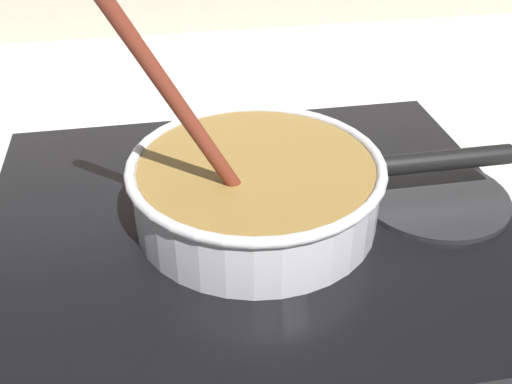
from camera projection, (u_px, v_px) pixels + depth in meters
ground at (189, 365)px, 0.52m from camera, size 2.40×1.60×0.04m
hob_plate at (256, 222)px, 0.64m from camera, size 0.56×0.48×0.01m
burner_ring at (256, 215)px, 0.64m from camera, size 0.17×0.17×0.01m
spare_burner at (433, 196)px, 0.67m from camera, size 0.16×0.16×0.01m
cooking_pan at (257, 188)px, 0.62m from camera, size 0.42×0.26×0.27m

